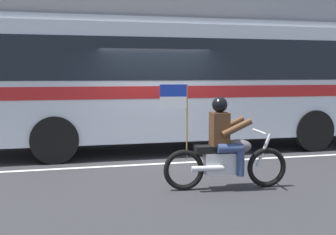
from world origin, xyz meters
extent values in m
plane|color=#2B2B2D|center=(0.00, 0.00, 0.00)|extent=(60.00, 60.00, 0.00)
cube|color=#B7B2A8|center=(0.00, 5.10, 0.07)|extent=(28.00, 3.80, 0.15)
cube|color=silver|center=(0.00, -0.60, 0.00)|extent=(26.60, 0.14, 0.01)
cube|color=#233347|center=(0.00, 6.96, 3.40)|extent=(25.76, 0.10, 1.40)
cube|color=silver|center=(1.10, 1.20, 1.73)|extent=(10.80, 2.59, 2.70)
cube|color=black|center=(1.10, 1.20, 2.28)|extent=(9.94, 2.63, 0.96)
cube|color=red|center=(1.10, 1.20, 1.53)|extent=(10.59, 2.62, 0.28)
cube|color=#ADB1BA|center=(1.10, 1.20, 3.14)|extent=(10.59, 2.46, 0.16)
cylinder|color=black|center=(-2.25, 0.02, 0.52)|extent=(1.04, 0.30, 1.04)
cylinder|color=black|center=(4.06, 0.02, 0.52)|extent=(1.04, 0.30, 1.04)
torus|color=black|center=(1.29, -2.96, 0.34)|extent=(0.70, 0.16, 0.69)
torus|color=black|center=(-0.15, -2.81, 0.34)|extent=(0.70, 0.16, 0.69)
cube|color=silver|center=(0.52, -2.88, 0.44)|extent=(0.67, 0.35, 0.36)
ellipsoid|color=#59565B|center=(0.77, -2.90, 0.72)|extent=(0.51, 0.33, 0.24)
cube|color=black|center=(0.32, -2.86, 0.69)|extent=(0.58, 0.32, 0.12)
cylinder|color=silver|center=(1.23, -2.95, 0.65)|extent=(0.28, 0.08, 0.58)
cylinder|color=silver|center=(1.15, -2.95, 0.96)|extent=(0.11, 0.64, 0.04)
cylinder|color=silver|center=(0.20, -3.01, 0.39)|extent=(0.56, 0.15, 0.09)
cube|color=#4C2D19|center=(0.45, -2.87, 1.02)|extent=(0.32, 0.39, 0.56)
sphere|color=black|center=(0.45, -2.87, 1.44)|extent=(0.26, 0.26, 0.26)
cylinder|color=navy|center=(0.61, -2.71, 0.72)|extent=(0.43, 0.19, 0.15)
cylinder|color=navy|center=(0.78, -2.73, 0.48)|extent=(0.13, 0.13, 0.46)
cylinder|color=navy|center=(0.57, -3.06, 0.72)|extent=(0.43, 0.19, 0.15)
cylinder|color=navy|center=(0.75, -3.08, 0.48)|extent=(0.13, 0.13, 0.46)
cylinder|color=#4C2D19|center=(0.71, -2.70, 1.06)|extent=(0.53, 0.16, 0.32)
cylinder|color=#4C2D19|center=(0.67, -3.09, 1.06)|extent=(0.53, 0.16, 0.32)
cylinder|color=olive|center=(-0.10, -2.81, 1.15)|extent=(0.02, 0.02, 1.25)
cube|color=#1933A5|center=(-0.33, -2.79, 1.68)|extent=(0.44, 0.07, 0.20)
cube|color=white|center=(-0.33, -2.79, 1.47)|extent=(0.44, 0.07, 0.20)
camera|label=1|loc=(-2.21, -9.79, 1.96)|focal=47.30mm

